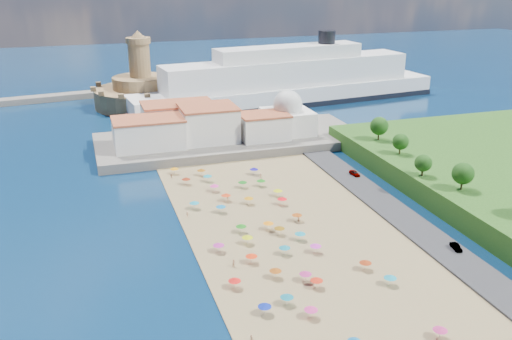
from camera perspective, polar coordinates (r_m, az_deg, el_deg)
name	(u,v)px	position (r m, az deg, el deg)	size (l,w,h in m)	color
ground	(273,242)	(128.69, 1.68, -7.19)	(700.00, 700.00, 0.00)	#071938
terrace	(230,140)	(195.79, -2.58, 2.98)	(90.00, 36.00, 3.00)	#59544C
jetty	(152,121)	(225.00, -10.36, 4.86)	(18.00, 70.00, 2.40)	#59544C
waterfront_buildings	(192,125)	(191.81, -6.43, 4.50)	(57.00, 29.00, 11.00)	silver
domed_building	(287,116)	(197.83, 3.17, 5.40)	(16.00, 16.00, 15.00)	silver
fortress	(142,91)	(252.74, -11.38, 7.74)	(40.00, 40.00, 32.40)	#A07E50
cruise_ship	(288,83)	(252.69, 3.25, 8.66)	(142.99, 37.68, 30.91)	black
beach_parasols	(285,257)	(118.15, 2.93, -8.67)	(32.07, 116.82, 2.20)	gray
beachgoers	(257,251)	(122.31, 0.10, -8.14)	(32.75, 103.51, 1.89)	tan
parked_cars	(425,224)	(139.28, 16.57, -5.24)	(2.17, 80.36, 1.41)	gray
hillside_trees	(487,184)	(143.71, 22.09, -1.26)	(14.56, 107.11, 8.31)	#382314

